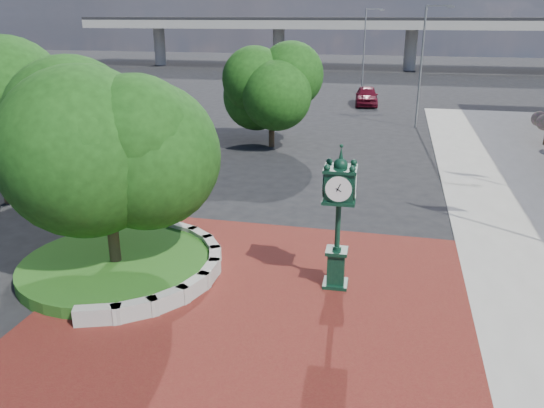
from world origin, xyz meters
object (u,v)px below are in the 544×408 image
Objects in this scene: parked_car at (367,96)px; street_lamp_near at (425,58)px; street_lamp_far at (366,44)px; post_clock at (338,213)px.

parked_car is 11.36m from street_lamp_near.
parked_car is at bearing 114.75° from street_lamp_near.
parked_car is at bearing -84.66° from street_lamp_far.
parked_car is (-1.27, 35.27, -1.57)m from post_clock.
parked_car is 0.59× the size of street_lamp_far.
street_lamp_near is at bearing -69.67° from parked_car.
street_lamp_near is 1.01× the size of street_lamp_far.
parked_car is 9.70m from street_lamp_far.
post_clock is 0.52× the size of street_lamp_near.
street_lamp_near is at bearing 82.99° from post_clock.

